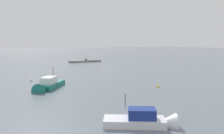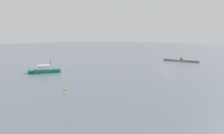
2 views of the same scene
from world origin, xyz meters
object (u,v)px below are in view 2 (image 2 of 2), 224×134
object	(u,v)px
person_seated_brown_right	(181,59)
motorboat_teal_far	(42,71)
mooring_buoy_near	(65,67)
person_seated_grey_left	(182,59)
mooring_buoy_mid	(65,89)
umbrella_open_navy	(182,57)

from	to	relation	value
person_seated_brown_right	motorboat_teal_far	xyz separation A→B (m)	(24.32, 44.54, -0.46)
motorboat_teal_far	mooring_buoy_near	distance (m)	9.32
person_seated_grey_left	person_seated_brown_right	world-z (taller)	same
mooring_buoy_mid	person_seated_grey_left	bearing A→B (deg)	-98.05
mooring_buoy_near	mooring_buoy_mid	distance (m)	25.27
person_seated_brown_right	mooring_buoy_near	xyz separation A→B (m)	(25.72, 35.34, -0.83)
person_seated_grey_left	motorboat_teal_far	bearing A→B (deg)	62.60
person_seated_grey_left	mooring_buoy_near	xyz separation A→B (m)	(26.28, 35.25, -0.83)
umbrella_open_navy	mooring_buoy_near	world-z (taller)	umbrella_open_navy
person_seated_grey_left	mooring_buoy_near	size ratio (longest dim) A/B	1.20
umbrella_open_navy	mooring_buoy_mid	xyz separation A→B (m)	(7.08, 52.13, -1.71)
person_seated_grey_left	mooring_buoy_near	distance (m)	43.98
umbrella_open_navy	mooring_buoy_near	distance (m)	43.94
umbrella_open_navy	person_seated_brown_right	bearing A→B (deg)	9.81
person_seated_grey_left	mooring_buoy_mid	size ratio (longest dim) A/B	1.45
person_seated_brown_right	umbrella_open_navy	distance (m)	0.90
person_seated_grey_left	mooring_buoy_near	bearing A→B (deg)	55.13
person_seated_grey_left	umbrella_open_navy	xyz separation A→B (m)	(0.28, -0.14, 0.86)
mooring_buoy_mid	mooring_buoy_near	bearing A→B (deg)	-41.50
person_seated_grey_left	motorboat_teal_far	distance (m)	50.95
mooring_buoy_mid	person_seated_brown_right	bearing A→B (deg)	-97.43
mooring_buoy_near	mooring_buoy_mid	bearing A→B (deg)	138.50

